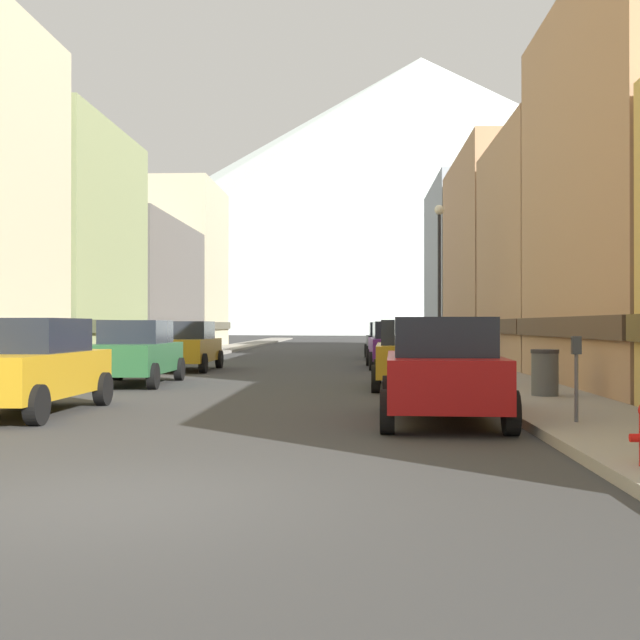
# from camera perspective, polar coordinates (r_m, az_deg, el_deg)

# --- Properties ---
(ground_plane) EXTENTS (400.00, 400.00, 0.00)m
(ground_plane) POSITION_cam_1_polar(r_m,az_deg,el_deg) (7.92, -15.01, -12.41)
(ground_plane) COLOR #353535
(sidewalk_left) EXTENTS (2.50, 100.00, 0.15)m
(sidewalk_left) POSITION_cam_1_polar(r_m,az_deg,el_deg) (43.27, -8.87, -2.43)
(sidewalk_left) COLOR gray
(sidewalk_left) RESTS_ON ground
(sidewalk_right) EXTENTS (2.50, 100.00, 0.15)m
(sidewalk_right) POSITION_cam_1_polar(r_m,az_deg,el_deg) (42.59, 7.86, -2.46)
(sidewalk_right) COLOR gray
(sidewalk_right) RESTS_ON ground
(storefront_left_2) EXTENTS (7.84, 9.66, 9.84)m
(storefront_left_2) POSITION_cam_1_polar(r_m,az_deg,el_deg) (35.45, -20.07, 4.70)
(storefront_left_2) COLOR #8C9966
(storefront_left_2) RESTS_ON ground
(storefront_left_3) EXTENTS (7.73, 13.71, 7.48)m
(storefront_left_3) POSITION_cam_1_polar(r_m,az_deg,el_deg) (46.77, -14.27, 2.06)
(storefront_left_3) COLOR #66605B
(storefront_left_3) RESTS_ON ground
(storefront_left_4) EXTENTS (6.48, 9.56, 11.58)m
(storefront_left_4) POSITION_cam_1_polar(r_m,az_deg,el_deg) (58.27, -10.26, 3.56)
(storefront_left_4) COLOR beige
(storefront_left_4) RESTS_ON ground
(storefront_right_2) EXTENTS (10.04, 9.25, 8.64)m
(storefront_right_2) POSITION_cam_1_polar(r_m,az_deg,el_deg) (31.76, 21.05, 4.22)
(storefront_right_2) COLOR tan
(storefront_right_2) RESTS_ON ground
(storefront_right_3) EXTENTS (9.75, 12.99, 10.30)m
(storefront_right_3) POSITION_cam_1_polar(r_m,az_deg,el_deg) (42.85, 15.96, 4.13)
(storefront_right_3) COLOR tan
(storefront_right_3) RESTS_ON ground
(storefront_right_4) EXTENTS (8.36, 12.76, 11.20)m
(storefront_right_4) POSITION_cam_1_polar(r_m,az_deg,el_deg) (55.76, 12.09, 3.55)
(storefront_right_4) COLOR #99A5B2
(storefront_right_4) RESTS_ON ground
(car_left_0) EXTENTS (2.12, 4.43, 1.78)m
(car_left_0) POSITION_cam_1_polar(r_m,az_deg,el_deg) (15.91, -20.14, -3.05)
(car_left_0) COLOR #B28419
(car_left_0) RESTS_ON ground
(car_left_1) EXTENTS (2.12, 4.43, 1.78)m
(car_left_1) POSITION_cam_1_polar(r_m,az_deg,el_deg) (22.84, -13.02, -2.23)
(car_left_1) COLOR #265933
(car_left_1) RESTS_ON ground
(car_left_2) EXTENTS (2.08, 4.41, 1.78)m
(car_left_2) POSITION_cam_1_polar(r_m,az_deg,el_deg) (29.48, -9.44, -1.80)
(car_left_2) COLOR #B28419
(car_left_2) RESTS_ON ground
(car_right_0) EXTENTS (2.24, 4.48, 1.78)m
(car_right_0) POSITION_cam_1_polar(r_m,az_deg,el_deg) (13.81, 8.66, -3.48)
(car_right_0) COLOR #9E1111
(car_right_0) RESTS_ON ground
(car_right_1) EXTENTS (2.21, 4.47, 1.78)m
(car_right_1) POSITION_cam_1_polar(r_m,az_deg,el_deg) (21.17, 6.54, -2.39)
(car_right_1) COLOR #B28419
(car_right_1) RESTS_ON ground
(car_right_2) EXTENTS (2.14, 4.44, 1.78)m
(car_right_2) POSITION_cam_1_polar(r_m,az_deg,el_deg) (30.63, 5.33, -1.75)
(car_right_2) COLOR #591E72
(car_right_2) RESTS_ON ground
(car_right_3) EXTENTS (2.10, 4.42, 1.78)m
(car_right_3) POSITION_cam_1_polar(r_m,az_deg,el_deg) (39.23, 4.72, -1.44)
(car_right_3) COLOR black
(car_right_3) RESTS_ON ground
(parking_meter_near) EXTENTS (0.14, 0.10, 1.33)m
(parking_meter_near) POSITION_cam_1_polar(r_m,az_deg,el_deg) (13.07, 17.75, -3.14)
(parking_meter_near) COLOR #595960
(parking_meter_near) RESTS_ON sidewalk_right
(trash_bin_right) EXTENTS (0.59, 0.59, 0.98)m
(trash_bin_right) POSITION_cam_1_polar(r_m,az_deg,el_deg) (17.75, 15.68, -3.60)
(trash_bin_right) COLOR #4C5156
(trash_bin_right) RESTS_ON sidewalk_right
(pedestrian_1) EXTENTS (0.36, 0.36, 1.55)m
(pedestrian_1) POSITION_cam_1_polar(r_m,az_deg,el_deg) (31.51, 9.72, -1.79)
(pedestrian_1) COLOR brown
(pedestrian_1) RESTS_ON sidewalk_right
(streetlamp_right) EXTENTS (0.36, 0.36, 5.86)m
(streetlamp_right) POSITION_cam_1_polar(r_m,az_deg,el_deg) (29.46, 8.47, 4.20)
(streetlamp_right) COLOR black
(streetlamp_right) RESTS_ON sidewalk_right
(mountain_backdrop) EXTENTS (293.21, 293.21, 90.62)m
(mountain_backdrop) POSITION_cam_1_polar(r_m,az_deg,el_deg) (271.78, 7.20, 8.91)
(mountain_backdrop) COLOR silver
(mountain_backdrop) RESTS_ON ground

